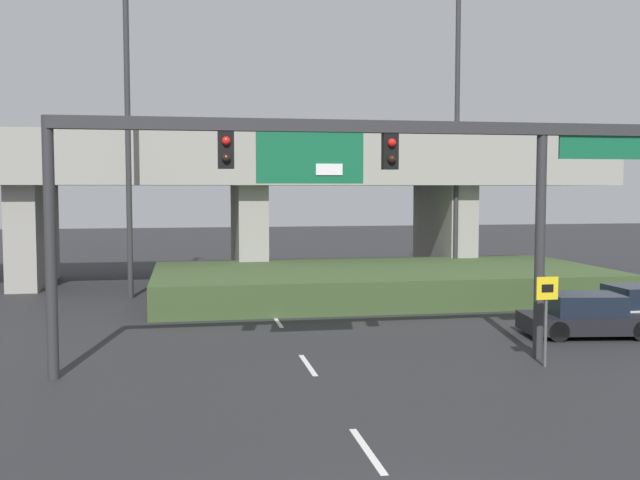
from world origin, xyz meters
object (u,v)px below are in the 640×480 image
Objects in this scene: signal_gantry at (353,168)px; parked_sedan_near_right at (588,316)px; highway_light_pole_near at (127,90)px; highway_light_pole_far at (457,121)px; speed_limit_sign at (546,307)px.

signal_gantry is 3.71× the size of parked_sedan_near_right.
signal_gantry is 0.97× the size of highway_light_pole_near.
highway_light_pole_near reaches higher than highway_light_pole_far.
highway_light_pole_far reaches higher than signal_gantry.
signal_gantry is 6.71× the size of speed_limit_sign.
parked_sedan_near_right is at bearing -36.43° from highway_light_pole_near.
signal_gantry is at bearing -154.92° from parked_sedan_near_right.
highway_light_pole_far is at bearing 60.97° from signal_gantry.
highway_light_pole_near is (-11.60, 14.54, 7.21)m from speed_limit_sign.
speed_limit_sign is 4.93m from parked_sedan_near_right.
signal_gantry is at bearing 168.57° from speed_limit_sign.
highway_light_pole_far is (3.75, 16.70, 6.34)m from speed_limit_sign.
speed_limit_sign is (4.96, -1.00, -3.64)m from signal_gantry.
parked_sedan_near_right is at bearing 17.31° from signal_gantry.
speed_limit_sign is at bearing -51.42° from highway_light_pole_near.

